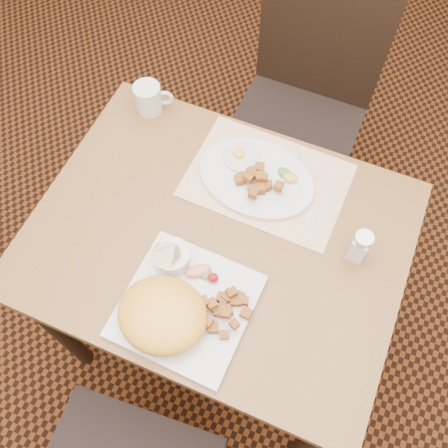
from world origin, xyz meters
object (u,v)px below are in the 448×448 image
salt_shaker (360,246)px  coffee_mug (149,98)px  table (218,254)px  chair_far (304,98)px  plate_square (187,306)px  plate_oval (256,178)px

salt_shaker → coffee_mug: 0.68m
table → chair_far: (0.02, 0.69, -0.10)m
chair_far → plate_square: chair_far is taller
salt_shaker → coffee_mug: size_ratio=0.97×
coffee_mug → plate_square: bearing=-55.2°
table → plate_oval: plate_oval is taller
chair_far → coffee_mug: (-0.35, -0.40, 0.25)m
plate_square → plate_oval: size_ratio=0.92×
plate_square → plate_oval: bearing=86.9°
table → chair_far: 0.70m
table → chair_far: bearing=88.5°
plate_square → coffee_mug: bearing=124.8°
coffee_mug → table: bearing=-41.5°
plate_square → plate_oval: (0.02, 0.38, 0.00)m
plate_square → coffee_mug: (-0.34, 0.49, 0.03)m
table → plate_oval: bearing=81.2°
table → salt_shaker: 0.37m
plate_square → coffee_mug: 0.59m
salt_shaker → coffee_mug: (-0.65, 0.21, -0.01)m
table → plate_square: size_ratio=3.21×
coffee_mug → salt_shaker: bearing=-18.2°
coffee_mug → plate_oval: bearing=-16.7°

